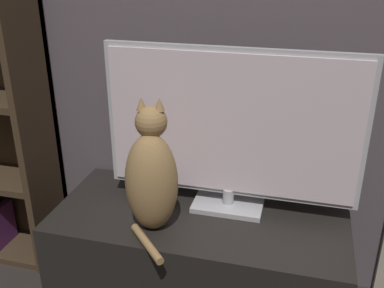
{
  "coord_description": "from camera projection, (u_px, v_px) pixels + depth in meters",
  "views": [
    {
      "loc": [
        0.35,
        -0.51,
        1.39
      ],
      "look_at": [
        -0.02,
        0.9,
        0.74
      ],
      "focal_mm": 42.0,
      "sensor_mm": 36.0,
      "label": 1
    }
  ],
  "objects": [
    {
      "name": "tv_stand",
      "position": [
        199.0,
        260.0,
        1.82
      ],
      "size": [
        1.13,
        0.52,
        0.44
      ],
      "color": "black",
      "rests_on": "ground_plane"
    },
    {
      "name": "cat",
      "position": [
        152.0,
        177.0,
        1.58
      ],
      "size": [
        0.21,
        0.31,
        0.49
      ],
      "rotation": [
        0.0,
        0.0,
        0.15
      ],
      "color": "#997547",
      "rests_on": "tv_stand"
    },
    {
      "name": "tv",
      "position": [
        231.0,
        129.0,
        1.65
      ],
      "size": [
        0.96,
        0.16,
        0.63
      ],
      "color": "#B7B7BC",
      "rests_on": "tv_stand"
    }
  ]
}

